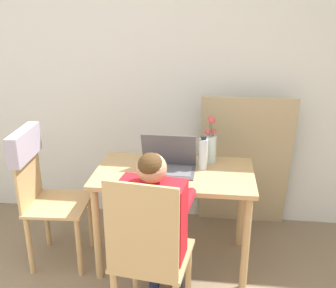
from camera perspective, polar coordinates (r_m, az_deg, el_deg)
wall_back at (r=3.17m, az=-2.52°, el=10.43°), size 6.40×0.05×2.50m
dining_table at (r=2.68m, az=0.89°, el=-6.05°), size 1.06×0.60×0.70m
chair_occupied at (r=2.18m, az=-2.80°, el=-15.96°), size 0.45×0.45×0.98m
chair_spare at (r=2.82m, az=-18.32°, el=-4.51°), size 0.45×0.42×0.99m
person_seated at (r=2.19m, az=-1.91°, el=-10.73°), size 0.41×0.46×1.06m
laptop at (r=2.64m, az=-0.03°, el=-2.65°), size 0.37×0.25×0.24m
flower_vase at (r=2.76m, az=6.13°, el=-0.07°), size 0.09×0.09×0.34m
water_bottle at (r=2.65m, az=5.13°, el=-1.39°), size 0.06×0.06×0.23m
cardboard_panel at (r=3.20m, az=11.06°, el=-2.80°), size 0.71×0.17×1.11m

